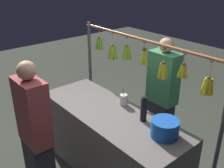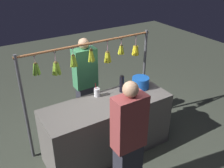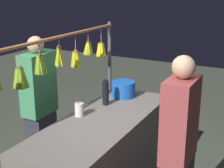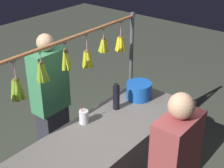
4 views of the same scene
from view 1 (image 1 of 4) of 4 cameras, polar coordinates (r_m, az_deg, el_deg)
name	(u,v)px [view 1 (image 1 of 4)]	position (r m, az deg, el deg)	size (l,w,h in m)	color
market_counter	(110,145)	(3.17, -0.33, -12.95)	(1.89, 0.69, 0.87)	#66605B
display_rack	(142,73)	(3.08, 6.45, 2.28)	(2.13, 0.13, 1.65)	#4C4C51
water_bottle	(144,110)	(2.74, 6.86, -5.50)	(0.07, 0.07, 0.27)	black
blue_bucket	(165,128)	(2.56, 11.35, -9.38)	(0.26, 0.26, 0.17)	blue
drink_cup	(124,100)	(3.05, 2.51, -3.41)	(0.09, 0.09, 0.21)	silver
vendor_person	(161,99)	(3.45, 10.65, -3.30)	(0.38, 0.20, 1.59)	#2D2D38
customer_person	(36,139)	(2.77, -16.05, -11.28)	(0.38, 0.21, 1.61)	#2D2D38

